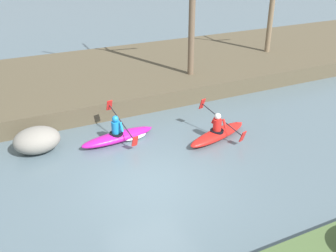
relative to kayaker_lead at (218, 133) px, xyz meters
name	(u,v)px	position (x,y,z in m)	size (l,w,h in m)	color
ground_plane	(150,184)	(-3.32, -1.54, -0.22)	(90.00, 90.00, 0.00)	slate
riverbank_far	(76,82)	(-3.32, 7.08, 0.15)	(44.00, 8.00, 0.74)	brown
bare_tree_mid_upstream	(271,9)	(7.20, 6.38, 2.76)	(2.66, 2.63, 4.75)	#7A664C
kayaker_lead	(218,133)	(0.00, 0.00, 0.00)	(2.76, 2.03, 1.20)	red
kayaker_middle	(121,135)	(-3.17, 1.36, -0.02)	(2.79, 2.07, 1.20)	#C61999
boulder_midstream	(37,140)	(-5.93, 1.84, 0.21)	(1.53, 1.20, 0.87)	gray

